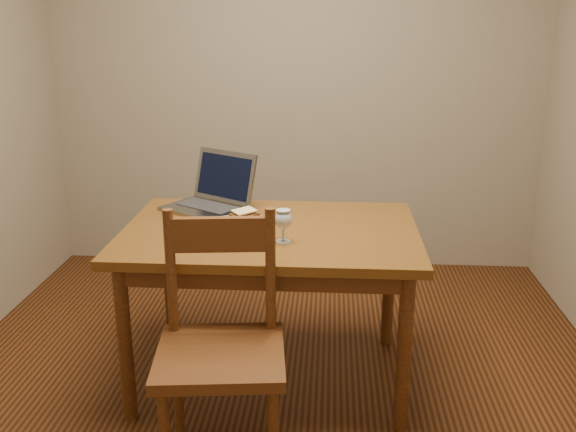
# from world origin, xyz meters

# --- Properties ---
(floor) EXTENTS (3.20, 3.20, 0.02)m
(floor) POSITION_xyz_m (0.00, 0.00, -0.01)
(floor) COLOR black
(floor) RESTS_ON ground
(back_wall) EXTENTS (3.20, 0.02, 2.60)m
(back_wall) POSITION_xyz_m (0.00, 1.61, 1.30)
(back_wall) COLOR gray
(back_wall) RESTS_ON floor
(front_wall) EXTENTS (3.20, 0.02, 2.60)m
(front_wall) POSITION_xyz_m (0.00, -1.61, 1.30)
(front_wall) COLOR gray
(front_wall) RESTS_ON floor
(table) EXTENTS (1.30, 0.90, 0.74)m
(table) POSITION_xyz_m (-0.02, 0.09, 0.65)
(table) COLOR #41250A
(table) RESTS_ON floor
(chair) EXTENTS (0.50, 0.48, 0.49)m
(chair) POSITION_xyz_m (-0.15, -0.53, 0.53)
(chair) COLOR #3D1B0C
(chair) RESTS_ON floor
(plate) EXTENTS (0.24, 0.24, 0.02)m
(plate) POSITION_xyz_m (-0.13, 0.07, 0.75)
(plate) COLOR black
(plate) RESTS_ON table
(sandwich_cheese) EXTENTS (0.13, 0.10, 0.04)m
(sandwich_cheese) POSITION_xyz_m (-0.17, 0.08, 0.78)
(sandwich_cheese) COLOR #381E0C
(sandwich_cheese) RESTS_ON plate
(sandwich_tomato) EXTENTS (0.14, 0.09, 0.04)m
(sandwich_tomato) POSITION_xyz_m (-0.09, 0.06, 0.78)
(sandwich_tomato) COLOR #381E0C
(sandwich_tomato) RESTS_ON plate
(sandwich_top) EXTENTS (0.13, 0.14, 0.04)m
(sandwich_top) POSITION_xyz_m (-0.13, 0.08, 0.81)
(sandwich_top) COLOR #381E0C
(sandwich_top) RESTS_ON plate
(milk_glass) EXTENTS (0.07, 0.07, 0.14)m
(milk_glass) POSITION_xyz_m (0.05, -0.08, 0.81)
(milk_glass) COLOR white
(milk_glass) RESTS_ON table
(laptop) EXTENTS (0.49, 0.48, 0.26)m
(laptop) POSITION_xyz_m (-0.33, 0.41, 0.81)
(laptop) COLOR slate
(laptop) RESTS_ON table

